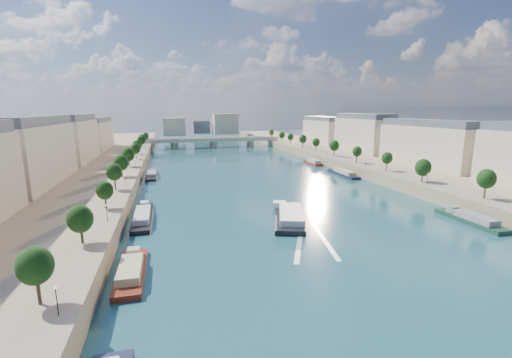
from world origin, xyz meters
TOP-DOWN VIEW (x-y plane):
  - ground at (0.00, 100.00)m, footprint 700.00×700.00m
  - quay_left at (-72.00, 100.00)m, footprint 44.00×520.00m
  - quay_right at (72.00, 100.00)m, footprint 44.00×520.00m
  - pave_left at (-57.00, 100.00)m, footprint 14.00×520.00m
  - pave_right at (57.00, 100.00)m, footprint 14.00×520.00m
  - trees_left at (-55.00, 102.00)m, footprint 4.80×268.80m
  - trees_right at (55.00, 110.00)m, footprint 4.80×268.80m
  - lamps_left at (-52.50, 90.00)m, footprint 0.36×200.36m
  - lamps_right at (52.50, 105.00)m, footprint 0.36×200.36m
  - buildings_left at (-85.00, 112.00)m, footprint 16.00×226.00m
  - buildings_right at (85.00, 112.00)m, footprint 16.00×226.00m
  - skyline at (3.19, 319.52)m, footprint 79.00×42.00m
  - bridge at (0.00, 232.86)m, footprint 112.00×12.00m
  - tour_barge at (-3.95, 34.62)m, footprint 16.03×29.02m
  - wake at (-3.95, 18.03)m, footprint 15.33×25.78m
  - moored_barges_left at (-45.50, 36.27)m, footprint 5.00×160.65m
  - moored_barges_right at (45.50, 53.73)m, footprint 5.00×161.04m

SIDE VIEW (x-z plane):
  - ground at x=0.00m, z-range 0.00..0.00m
  - wake at x=-3.95m, z-range 0.00..0.04m
  - moored_barges_right at x=45.50m, z-range -0.96..2.64m
  - moored_barges_left at x=-45.50m, z-range -0.96..2.64m
  - tour_barge at x=-3.95m, z-range -0.84..2.95m
  - quay_left at x=-72.00m, z-range 0.00..5.00m
  - quay_right at x=72.00m, z-range 0.00..5.00m
  - pave_left at x=-57.00m, z-range 5.00..5.10m
  - pave_right at x=57.00m, z-range 5.00..5.10m
  - bridge at x=0.00m, z-range 1.01..9.16m
  - lamps_left at x=-52.50m, z-range 5.64..9.92m
  - lamps_right at x=52.50m, z-range 5.64..9.92m
  - trees_left at x=-55.00m, z-range 6.35..14.61m
  - trees_right at x=55.00m, z-range 6.35..14.61m
  - skyline at x=3.19m, z-range 3.66..25.66m
  - buildings_left at x=-85.00m, z-range 4.85..28.05m
  - buildings_right at x=85.00m, z-range 4.85..28.05m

